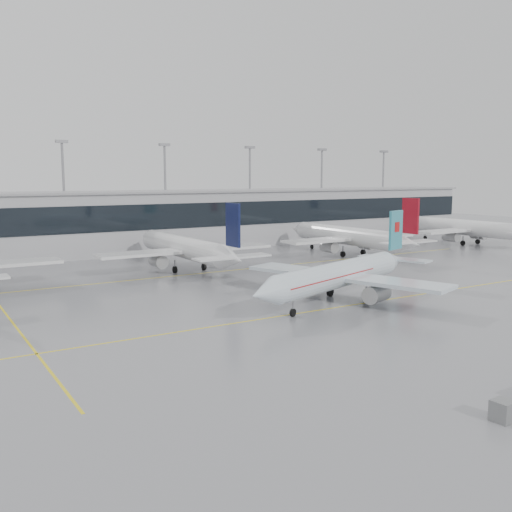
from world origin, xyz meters
TOP-DOWN VIEW (x-y plane):
  - ground at (0.00, 0.00)m, footprint 320.00×320.00m
  - taxi_line_main at (0.00, 0.00)m, footprint 120.00×0.25m
  - taxi_line_north at (0.00, 30.00)m, footprint 120.00×0.25m
  - taxi_line_cross at (-30.00, 15.00)m, footprint 0.25×60.00m
  - terminal at (0.00, 62.00)m, footprint 180.00×15.00m
  - terminal_glass at (0.00, 54.45)m, footprint 180.00×0.20m
  - terminal_roof at (0.00, 62.00)m, footprint 182.00×16.00m
  - light_masts at (0.00, 68.00)m, footprint 156.40×1.00m
  - air_canada_jet at (6.90, 2.55)m, footprint 33.52×26.94m
  - parked_jet_c at (-0.00, 33.69)m, footprint 29.64×36.96m
  - parked_jet_d at (35.00, 33.69)m, footprint 29.64×36.96m
  - parked_jet_e at (70.00, 33.69)m, footprint 29.64×36.96m
  - gse_unit at (-7.69, -30.05)m, footprint 1.43×1.34m

SIDE VIEW (x-z plane):
  - ground at x=0.00m, z-range 0.00..0.00m
  - taxi_line_main at x=0.00m, z-range 0.00..0.01m
  - taxi_line_north at x=0.00m, z-range 0.00..0.01m
  - taxi_line_cross at x=-30.00m, z-range 0.00..0.01m
  - gse_unit at x=-7.69m, z-range 0.00..1.36m
  - air_canada_jet at x=6.90m, z-range -1.96..8.61m
  - parked_jet_c at x=0.00m, z-range -2.15..9.57m
  - parked_jet_d at x=35.00m, z-range -2.15..9.57m
  - parked_jet_e at x=70.00m, z-range -2.15..9.57m
  - terminal at x=0.00m, z-range 0.00..12.00m
  - terminal_glass at x=0.00m, z-range 5.00..10.00m
  - terminal_roof at x=0.00m, z-range 12.00..12.40m
  - light_masts at x=0.00m, z-range 2.04..24.64m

